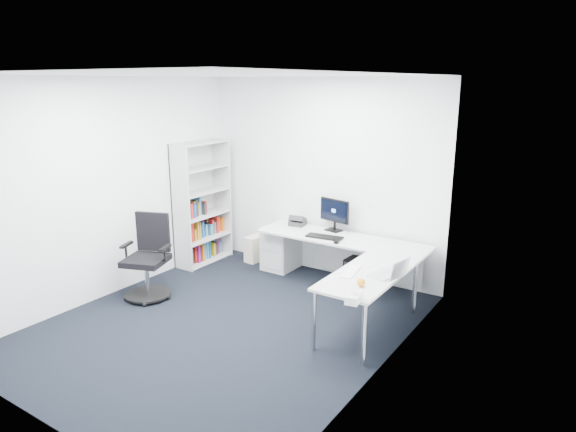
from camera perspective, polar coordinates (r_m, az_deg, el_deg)
The scene contains 22 objects.
ground at distance 5.90m, azimuth -7.00°, elevation -11.91°, with size 4.20×4.20×0.00m, color black.
ceiling at distance 5.28m, azimuth -7.94°, elevation 15.31°, with size 4.20×4.20×0.00m, color white.
wall_back at distance 7.12m, azimuth 3.66°, elevation 4.30°, with size 3.60×0.02×2.70m, color white.
wall_front at distance 4.15m, azimuth -26.74°, elevation -4.95°, with size 3.60×0.02×2.70m, color white.
wall_left at distance 6.72m, azimuth -19.18°, elevation 2.90°, with size 0.02×4.20×2.70m, color white.
wall_right at distance 4.50m, azimuth 10.25°, elevation -2.08°, with size 0.02×4.20×2.70m, color white.
l_desk at distance 6.54m, azimuth 4.65°, elevation -5.92°, with size 2.29×1.28×0.67m, color silver, non-canonical shape.
drawer_pedestal at distance 7.42m, azimuth -0.73°, elevation -3.47°, with size 0.41×0.51×0.63m, color silver.
bookshelf at distance 7.64m, azimuth -9.51°, elevation 1.42°, with size 0.35×0.90×1.80m, color silver, non-canonical shape.
task_chair at distance 6.58m, azimuth -15.54°, elevation -4.53°, with size 0.59×0.59×1.05m, color black, non-canonical shape.
black_pc_tower at distance 6.95m, azimuth 7.45°, elevation -6.01°, with size 0.17×0.38×0.37m, color black.
beige_pc_tower at distance 7.79m, azimuth -3.43°, elevation -3.54°, with size 0.18×0.41×0.39m, color beige.
power_strip at distance 6.96m, azimuth 8.65°, elevation -7.50°, with size 0.34×0.06×0.04m, color white.
monitor at distance 6.93m, azimuth 5.14°, elevation 0.15°, with size 0.47×0.15×0.45m, color black, non-canonical shape.
black_keyboard at distance 6.67m, azimuth 4.08°, elevation -2.33°, with size 0.48×0.17×0.02m, color black.
mouse at distance 6.47m, azimuth 5.43°, elevation -2.88°, with size 0.06×0.09×0.03m, color black.
desk_phone at distance 7.22m, azimuth 1.09°, elevation -0.48°, with size 0.21×0.21×0.15m, color #28282A, non-canonical shape.
laptop at distance 5.46m, azimuth 10.61°, elevation -5.36°, with size 0.32×0.31×0.23m, color silver, non-canonical shape.
white_keyboard at distance 5.53m, azimuth 7.02°, elevation -6.12°, with size 0.12×0.44×0.01m, color white.
headphones at distance 5.76m, azimuth 12.41°, elevation -5.32°, with size 0.12×0.19×0.05m, color black, non-canonical shape.
orange_fruit at distance 5.16m, azimuth 8.12°, elevation -7.32°, with size 0.08×0.08×0.08m, color orange.
tissue_box at distance 4.82m, azimuth 7.34°, elevation -8.95°, with size 0.12×0.23×0.08m, color white.
Camera 1 is at (3.46, -3.98, 2.63)m, focal length 32.00 mm.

